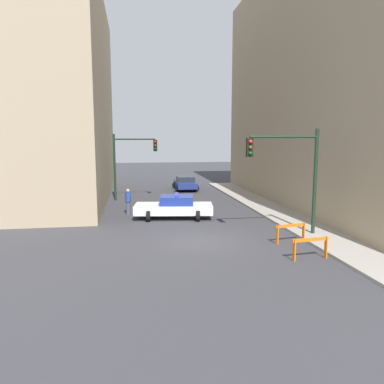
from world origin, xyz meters
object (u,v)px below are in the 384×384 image
object	(u,v)px
police_car	(174,207)
barrier_mid	(291,230)
traffic_light_far	(129,157)
barrier_front	(310,245)
parked_car_near	(185,183)
pedestrian_crossing	(128,201)
traffic_light_near	(293,166)

from	to	relation	value
police_car	barrier_mid	xyz separation A→B (m)	(4.75, -6.27, -0.11)
traffic_light_far	barrier_front	size ratio (longest dim) A/B	3.26
barrier_mid	parked_car_near	bearing A→B (deg)	96.97
barrier_front	pedestrian_crossing	bearing A→B (deg)	125.23
barrier_front	barrier_mid	size ratio (longest dim) A/B	1.01
police_car	pedestrian_crossing	world-z (taller)	pedestrian_crossing
barrier_front	parked_car_near	bearing A→B (deg)	95.55
traffic_light_near	barrier_mid	size ratio (longest dim) A/B	3.29
traffic_light_far	barrier_mid	xyz separation A→B (m)	(7.51, -13.80, -2.78)
traffic_light_near	police_car	xyz separation A→B (m)	(-5.27, 5.13, -2.81)
traffic_light_far	barrier_mid	bearing A→B (deg)	-61.43
traffic_light_far	police_car	world-z (taller)	traffic_light_far
traffic_light_far	pedestrian_crossing	world-z (taller)	traffic_light_far
police_car	parked_car_near	size ratio (longest dim) A/B	1.13
traffic_light_near	pedestrian_crossing	bearing A→B (deg)	139.97
parked_car_near	police_car	bearing A→B (deg)	-99.96
parked_car_near	barrier_mid	bearing A→B (deg)	-82.01
police_car	barrier_front	xyz separation A→B (m)	(4.52, -8.71, -0.11)
traffic_light_near	police_car	world-z (taller)	traffic_light_near
parked_car_near	barrier_mid	size ratio (longest dim) A/B	2.74
traffic_light_far	pedestrian_crossing	distance (m)	6.41
pedestrian_crossing	traffic_light_near	bearing A→B (deg)	81.80
traffic_light_near	barrier_front	xyz separation A→B (m)	(-0.75, -3.58, -2.91)
police_car	barrier_front	bearing A→B (deg)	-144.71
parked_car_near	barrier_front	distance (m)	21.43
traffic_light_near	parked_car_near	size ratio (longest dim) A/B	1.20
barrier_mid	barrier_front	bearing A→B (deg)	-95.50
police_car	barrier_mid	size ratio (longest dim) A/B	3.11
traffic_light_far	parked_car_near	world-z (taller)	traffic_light_far
pedestrian_crossing	barrier_mid	world-z (taller)	pedestrian_crossing
barrier_front	traffic_light_far	bearing A→B (deg)	114.14
traffic_light_near	police_car	size ratio (longest dim) A/B	1.06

